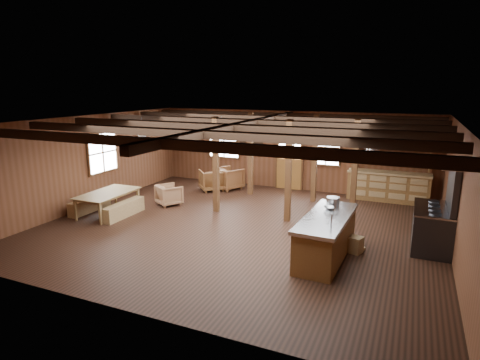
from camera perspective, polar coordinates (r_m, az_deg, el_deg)
The scene contains 22 objects.
room at distance 10.32m, azimuth -0.02°, elevation 0.65°, with size 10.04×9.04×2.84m.
ceiling_joists at distance 10.28m, azimuth 0.38°, elevation 7.83°, with size 9.80×8.82×0.18m.
timber_posts at distance 12.05m, azimuth 6.21°, elevation 2.40°, with size 3.95×2.35×2.80m.
back_door at distance 14.53m, azimuth 7.02°, elevation 2.14°, with size 1.02×0.08×2.15m.
window_back_left at distance 15.35m, azimuth -2.27°, elevation 5.54°, with size 1.32×0.06×1.32m.
window_back_right at distance 14.11m, azimuth 12.19°, elevation 4.58°, with size 1.02×0.06×1.32m.
window_left at distance 13.40m, azimuth -18.98°, elevation 3.71°, with size 0.14×1.24×1.32m.
notice_boards at distance 14.90m, azimuth 1.56°, elevation 5.47°, with size 1.08×0.03×0.90m.
back_counter at distance 13.79m, azimuth 20.34°, elevation -0.38°, with size 2.55×0.60×2.45m.
pendant_lamps at distance 12.08m, azimuth -7.98°, elevation 6.46°, with size 1.86×2.36×0.66m.
pot_rack at distance 9.58m, azimuth 18.36°, elevation 4.19°, with size 0.36×3.00×0.45m.
kitchen_island at distance 8.93m, azimuth 12.13°, elevation -7.87°, with size 0.98×2.53×1.20m.
step_stool at distance 9.45m, azimuth 15.83°, elevation -8.78°, with size 0.42×0.30×0.37m, color olive.
commercial_range at distance 10.16m, azimuth 26.02°, elevation -5.30°, with size 0.84×1.65×2.03m.
dining_table at distance 12.23m, azimuth -18.07°, elevation -3.20°, with size 1.86×1.04×0.65m, color olive.
bench_wall at distance 12.76m, azimuth -20.57°, elevation -3.30°, with size 0.28×1.48×0.41m, color olive.
bench_aisle at distance 11.94m, azimuth -16.18°, elevation -4.05°, with size 0.29×1.53×0.42m, color olive.
armchair_a at distance 14.34m, azimuth -4.02°, elevation -0.00°, with size 0.80×0.83×0.75m, color brown.
armchair_b at distance 14.49m, azimuth -1.62°, elevation 0.24°, with size 0.85×0.87×0.79m, color brown.
armchair_c at distance 12.77m, azimuth -10.05°, elevation -2.08°, with size 0.69×0.71×0.64m, color #8E6240.
counter_pot at distance 9.61m, azimuth 13.08°, elevation -2.93°, with size 0.30×0.30×0.18m, color #B1B3B8.
bowl at distance 9.27m, azimuth 12.55°, elevation -3.89°, with size 0.23×0.23×0.06m, color silver.
Camera 1 is at (4.03, -9.23, 3.64)m, focal length 30.00 mm.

